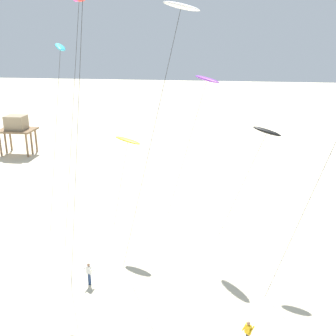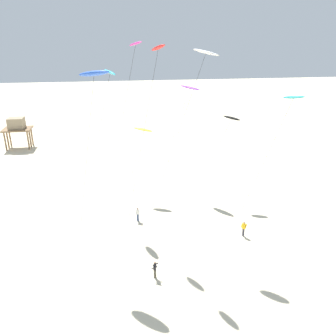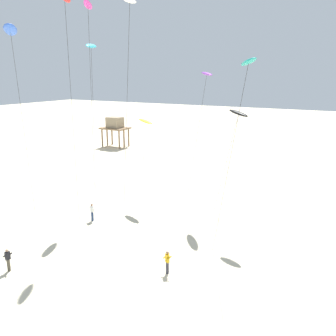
% 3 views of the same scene
% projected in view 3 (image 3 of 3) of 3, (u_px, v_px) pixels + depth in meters
% --- Properties ---
extents(ground_plane, '(260.00, 260.00, 0.00)m').
position_uv_depth(ground_plane, '(121.00, 281.00, 23.97)').
color(ground_plane, beige).
extents(kite_magenta, '(4.74, 5.11, 19.17)m').
position_uv_depth(kite_magenta, '(88.00, 10.00, 29.52)').
color(kite_magenta, '#D8339E').
rests_on(kite_magenta, ground).
extents(kite_teal, '(3.92, 4.21, 14.37)m').
position_uv_depth(kite_teal, '(248.00, 65.00, 20.74)').
color(kite_teal, teal).
rests_on(kite_teal, ground).
extents(kite_purple, '(4.77, 5.12, 13.68)m').
position_uv_depth(kite_purple, '(207.00, 75.00, 34.38)').
color(kite_purple, purple).
rests_on(kite_purple, ground).
extents(kite_white, '(5.96, 6.09, 18.59)m').
position_uv_depth(kite_white, '(130.00, 4.00, 24.35)').
color(kite_white, white).
rests_on(kite_white, ground).
extents(kite_red, '(3.95, 4.34, 19.00)m').
position_uv_depth(kite_red, '(65.00, 1.00, 25.15)').
color(kite_red, red).
rests_on(kite_red, ground).
extents(kite_yellow, '(3.31, 2.99, 8.90)m').
position_uv_depth(kite_yellow, '(145.00, 122.00, 37.29)').
color(kite_yellow, yellow).
rests_on(kite_yellow, ground).
extents(kite_cyan, '(4.78, 5.37, 16.34)m').
position_uv_depth(kite_cyan, '(91.00, 48.00, 34.03)').
color(kite_cyan, '#33BFE0').
rests_on(kite_cyan, ground).
extents(kite_blue, '(4.49, 4.44, 17.17)m').
position_uv_depth(kite_blue, '(10.00, 31.00, 27.67)').
color(kite_blue, blue).
rests_on(kite_blue, ground).
extents(kite_black, '(4.19, 3.93, 10.57)m').
position_uv_depth(kite_black, '(238.00, 114.00, 30.07)').
color(kite_black, black).
rests_on(kite_black, ground).
extents(kite_flyer_nearest, '(0.64, 0.66, 1.67)m').
position_uv_depth(kite_flyer_nearest, '(8.00, 259.00, 25.02)').
color(kite_flyer_nearest, '#4C4738').
rests_on(kite_flyer_nearest, ground).
extents(kite_flyer_middle, '(0.65, 0.63, 1.67)m').
position_uv_depth(kite_flyer_middle, '(92.00, 212.00, 33.68)').
color(kite_flyer_middle, navy).
rests_on(kite_flyer_middle, ground).
extents(kite_flyer_furthest, '(0.73, 0.73, 1.67)m').
position_uv_depth(kite_flyer_furthest, '(167.00, 262.00, 24.71)').
color(kite_flyer_furthest, '#33333D').
rests_on(kite_flyer_furthest, ground).
extents(stilt_house, '(4.94, 3.72, 5.59)m').
position_uv_depth(stilt_house, '(115.00, 125.00, 67.52)').
color(stilt_house, '#846647').
rests_on(stilt_house, ground).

